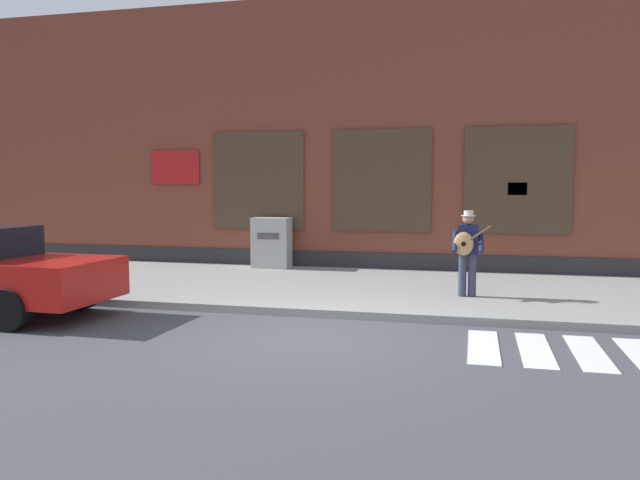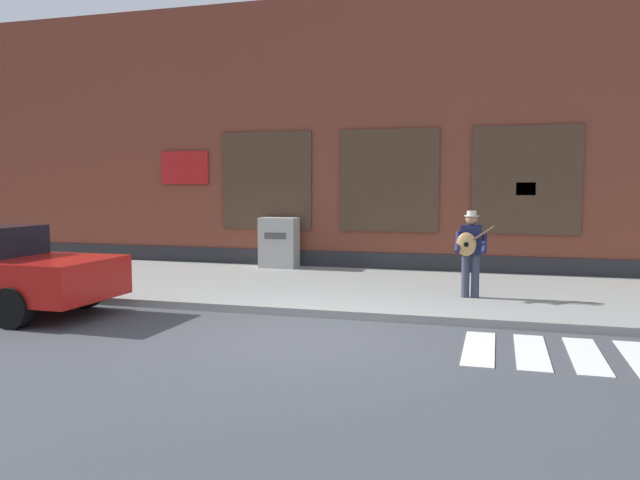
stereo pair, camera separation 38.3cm
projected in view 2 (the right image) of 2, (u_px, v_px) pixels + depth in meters
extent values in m
plane|color=#424449|center=(309.00, 338.00, 9.17)|extent=(160.00, 160.00, 0.00)
cube|color=gray|center=(366.00, 289.00, 13.12)|extent=(28.00, 5.50, 0.14)
cube|color=brown|center=(401.00, 140.00, 17.37)|extent=(28.00, 4.00, 7.02)
cube|color=#28282B|center=(388.00, 264.00, 15.72)|extent=(28.00, 0.04, 0.55)
cube|color=#473323|center=(266.00, 181.00, 16.42)|extent=(2.48, 0.06, 2.55)
cube|color=black|center=(266.00, 181.00, 16.41)|extent=(2.36, 0.03, 2.43)
cube|color=#473323|center=(389.00, 181.00, 15.53)|extent=(2.48, 0.06, 2.55)
cube|color=black|center=(389.00, 181.00, 15.52)|extent=(2.36, 0.03, 2.43)
cube|color=#473323|center=(526.00, 180.00, 14.63)|extent=(2.48, 0.06, 2.55)
cube|color=black|center=(526.00, 180.00, 14.63)|extent=(2.36, 0.03, 2.43)
cube|color=red|center=(185.00, 168.00, 17.03)|extent=(1.40, 0.04, 0.90)
cube|color=yellow|center=(526.00, 189.00, 14.63)|extent=(0.44, 0.02, 0.30)
cube|color=silver|center=(479.00, 348.00, 8.58)|extent=(0.42, 1.90, 0.01)
cube|color=silver|center=(531.00, 352.00, 8.39)|extent=(0.42, 1.90, 0.01)
cube|color=silver|center=(586.00, 355.00, 8.21)|extent=(0.42, 1.90, 0.01)
cube|color=silver|center=(118.00, 272.00, 10.82)|extent=(0.06, 0.24, 0.12)
cube|color=silver|center=(74.00, 282.00, 9.73)|extent=(0.06, 0.24, 0.12)
cylinder|color=black|center=(85.00, 290.00, 11.42)|extent=(0.66, 0.25, 0.66)
cylinder|color=black|center=(12.00, 308.00, 9.75)|extent=(0.66, 0.25, 0.66)
cylinder|color=#33384C|center=(475.00, 276.00, 11.70)|extent=(0.15, 0.15, 0.81)
cylinder|color=#33384C|center=(465.00, 276.00, 11.73)|extent=(0.15, 0.15, 0.81)
cube|color=#191E47|center=(471.00, 240.00, 11.67)|extent=(0.38, 0.23, 0.56)
sphere|color=#9E7051|center=(472.00, 219.00, 11.63)|extent=(0.22, 0.22, 0.22)
cylinder|color=beige|center=(472.00, 216.00, 11.63)|extent=(0.28, 0.28, 0.02)
cylinder|color=beige|center=(472.00, 213.00, 11.62)|extent=(0.18, 0.18, 0.09)
cylinder|color=#191E47|center=(484.00, 243.00, 11.51)|extent=(0.10, 0.51, 0.39)
cylinder|color=#191E47|center=(458.00, 242.00, 11.64)|extent=(0.10, 0.51, 0.39)
ellipsoid|color=tan|center=(466.00, 244.00, 11.52)|extent=(0.36, 0.13, 0.44)
cylinder|color=black|center=(466.00, 245.00, 11.46)|extent=(0.09, 0.01, 0.09)
cylinder|color=brown|center=(481.00, 235.00, 11.42)|extent=(0.47, 0.04, 0.34)
cube|color=#ADADA8|center=(279.00, 243.00, 16.02)|extent=(0.96, 0.55, 1.28)
cube|color=#4C4C4C|center=(275.00, 236.00, 15.73)|extent=(0.57, 0.02, 0.16)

